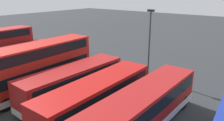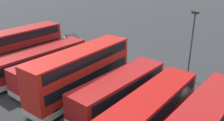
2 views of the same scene
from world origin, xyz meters
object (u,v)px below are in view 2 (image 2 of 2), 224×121
object	(u,v)px
bus_double_decker_fourth	(81,72)
waste_bin_yellow	(218,90)
bus_single_deck_third	(120,90)
bus_single_deck_sixth	(39,61)
bus_single_deck_second	(151,109)
bus_double_decker_seventh	(15,48)
lamp_post_tall	(192,41)
car_hatchback_silver	(73,41)
bus_single_deck_fifth	(59,69)

from	to	relation	value
bus_double_decker_fourth	waste_bin_yellow	world-z (taller)	bus_double_decker_fourth
bus_single_deck_third	bus_single_deck_sixth	distance (m)	11.11
bus_single_deck_third	waste_bin_yellow	distance (m)	9.78
bus_single_deck_second	bus_double_decker_fourth	distance (m)	7.61
bus_double_decker_seventh	bus_double_decker_fourth	bearing A→B (deg)	-179.19
bus_single_deck_sixth	lamp_post_tall	distance (m)	16.52
bus_single_deck_second	bus_single_deck_third	world-z (taller)	same
bus_double_decker_seventh	waste_bin_yellow	xyz separation A→B (m)	(-20.90, -8.40, -1.97)
bus_double_decker_fourth	car_hatchback_silver	distance (m)	15.86
bus_single_deck_fifth	lamp_post_tall	size ratio (longest dim) A/B	1.37
bus_double_decker_fourth	waste_bin_yellow	distance (m)	13.11
bus_single_deck_third	lamp_post_tall	bearing A→B (deg)	-105.70
bus_single_deck_sixth	lamp_post_tall	world-z (taller)	lamp_post_tall
waste_bin_yellow	lamp_post_tall	bearing A→B (deg)	-18.23
bus_single_deck_second	bus_double_decker_fourth	size ratio (longest dim) A/B	0.95
bus_single_deck_second	waste_bin_yellow	distance (m)	8.90
lamp_post_tall	bus_single_deck_sixth	bearing A→B (deg)	33.56
bus_single_deck_third	bus_double_decker_seventh	distance (m)	14.92
bus_single_deck_fifth	bus_single_deck_sixth	xyz separation A→B (m)	(3.44, -0.07, 0.00)
bus_single_deck_second	bus_single_deck_fifth	bearing A→B (deg)	-2.96
bus_single_deck_third	bus_single_deck_fifth	xyz separation A→B (m)	(7.66, 0.28, 0.00)
bus_single_deck_second	car_hatchback_silver	world-z (taller)	bus_single_deck_second
bus_single_deck_second	bus_single_deck_sixth	xyz separation A→B (m)	(14.69, -0.65, 0.00)
bus_single_deck_second	bus_double_decker_seventh	world-z (taller)	bus_double_decker_seventh
bus_single_deck_third	bus_double_decker_fourth	xyz separation A→B (m)	(3.97, 0.63, 0.83)
bus_single_deck_fifth	waste_bin_yellow	bearing A→B (deg)	-150.01
bus_single_deck_third	waste_bin_yellow	bearing A→B (deg)	-128.34
bus_single_deck_third	car_hatchback_silver	distance (m)	18.71
bus_double_decker_fourth	lamp_post_tall	size ratio (longest dim) A/B	1.54
bus_single_deck_fifth	bus_double_decker_fourth	bearing A→B (deg)	174.70
bus_double_decker_fourth	bus_single_deck_fifth	distance (m)	3.80
bus_single_deck_sixth	bus_single_deck_fifth	bearing A→B (deg)	178.90
bus_single_deck_sixth	waste_bin_yellow	world-z (taller)	bus_single_deck_sixth
bus_single_deck_fifth	lamp_post_tall	distance (m)	13.88
bus_double_decker_seventh	waste_bin_yellow	distance (m)	22.61
bus_single_deck_second	bus_single_deck_sixth	bearing A→B (deg)	-2.52
bus_double_decker_fourth	waste_bin_yellow	xyz separation A→B (m)	(-10.00, -8.24, -1.97)
bus_double_decker_fourth	bus_single_deck_third	bearing A→B (deg)	-171.06
bus_single_deck_second	waste_bin_yellow	size ratio (longest dim) A/B	11.38
lamp_post_tall	bus_single_deck_third	bearing A→B (deg)	74.30
bus_double_decker_fourth	bus_single_deck_fifth	xyz separation A→B (m)	(3.69, -0.34, -0.83)
bus_single_deck_sixth	bus_double_decker_seventh	xyz separation A→B (m)	(3.77, 0.56, 0.83)
bus_single_deck_third	bus_single_deck_sixth	xyz separation A→B (m)	(11.10, 0.22, 0.00)
car_hatchback_silver	waste_bin_yellow	distance (m)	22.28
bus_single_deck_third	lamp_post_tall	world-z (taller)	lamp_post_tall
bus_single_deck_second	bus_single_deck_sixth	size ratio (longest dim) A/B	0.91
bus_single_deck_sixth	car_hatchback_silver	world-z (taller)	bus_single_deck_sixth
bus_single_deck_third	lamp_post_tall	size ratio (longest dim) A/B	1.38
bus_single_deck_sixth	bus_double_decker_seventh	size ratio (longest dim) A/B	1.01
bus_single_deck_second	bus_double_decker_seventh	size ratio (longest dim) A/B	0.92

